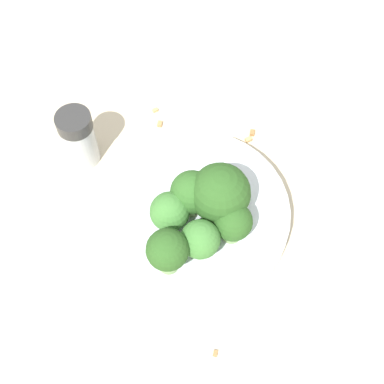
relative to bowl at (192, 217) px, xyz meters
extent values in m
plane|color=beige|center=(0.00, 0.00, -0.02)|extent=(3.00, 3.00, 0.00)
cylinder|color=silver|center=(0.00, 0.00, 0.00)|extent=(0.18, 0.18, 0.03)
cylinder|color=#84AD66|center=(-0.01, 0.02, 0.02)|extent=(0.02, 0.02, 0.02)
sphere|color=#3D7533|center=(-0.01, 0.02, 0.04)|extent=(0.03, 0.03, 0.03)
cylinder|color=#7A9E5B|center=(-0.03, -0.03, 0.03)|extent=(0.03, 0.03, 0.02)
sphere|color=#28511E|center=(-0.03, -0.03, 0.04)|extent=(0.03, 0.03, 0.03)
cylinder|color=#84AD66|center=(-0.01, -0.02, 0.03)|extent=(0.02, 0.02, 0.02)
sphere|color=#28511E|center=(-0.01, -0.02, 0.05)|extent=(0.05, 0.05, 0.05)
cylinder|color=#7A9E5B|center=(-0.05, 0.03, 0.03)|extent=(0.02, 0.02, 0.03)
sphere|color=#28511E|center=(-0.05, 0.03, 0.05)|extent=(0.04, 0.04, 0.04)
cylinder|color=#7A9E5B|center=(0.00, 0.00, 0.03)|extent=(0.02, 0.02, 0.02)
sphere|color=#2D5B23|center=(0.00, 0.00, 0.05)|extent=(0.04, 0.04, 0.04)
cylinder|color=#7A9E5B|center=(-0.04, 0.00, 0.03)|extent=(0.02, 0.02, 0.02)
sphere|color=#3D7533|center=(-0.04, 0.00, 0.04)|extent=(0.03, 0.03, 0.03)
cylinder|color=#B2B7BC|center=(0.09, 0.10, 0.01)|extent=(0.03, 0.03, 0.05)
cylinder|color=#2D2D2D|center=(0.09, 0.10, 0.04)|extent=(0.03, 0.03, 0.01)
cube|color=tan|center=(0.14, 0.02, -0.01)|extent=(0.01, 0.01, 0.01)
cube|color=tan|center=(0.09, -0.07, -0.01)|extent=(0.01, 0.01, 0.01)
cube|color=olive|center=(-0.12, 0.00, -0.01)|extent=(0.01, 0.01, 0.01)
cube|color=olive|center=(0.10, -0.08, -0.01)|extent=(0.01, 0.01, 0.01)
cube|color=#AD7F4C|center=(0.12, 0.02, -0.01)|extent=(0.01, 0.01, 0.01)
camera|label=1|loc=(-0.23, 0.04, 0.44)|focal=50.00mm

